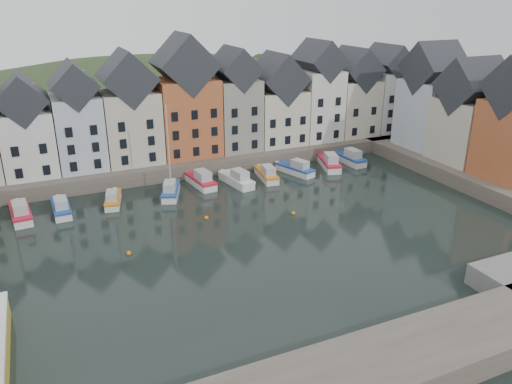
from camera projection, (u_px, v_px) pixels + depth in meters
ground at (266, 241)px, 53.44m from camera, size 260.00×260.00×0.00m
far_quay at (185, 156)px, 78.53m from camera, size 90.00×16.00×2.00m
right_quay at (496, 176)px, 69.74m from camera, size 14.00×54.00×2.00m
hillside at (155, 207)px, 107.54m from camera, size 153.60×70.40×64.00m
far_terrace at (206, 107)px, 75.17m from camera, size 72.37×8.16×17.78m
right_terrace at (471, 114)px, 70.76m from camera, size 8.30×24.25×16.36m
mooring_buoys at (214, 227)px, 56.38m from camera, size 20.50×5.50×0.50m
boat_a at (21, 213)px, 58.49m from camera, size 2.70×6.94×2.60m
boat_b at (61, 208)px, 60.04m from camera, size 2.08×6.32×2.41m
boat_c at (113, 199)px, 62.65m from camera, size 3.00×5.95×2.19m
boat_d at (171, 190)px, 65.22m from camera, size 4.05×6.63×12.13m
boat_e at (201, 180)px, 68.77m from camera, size 2.90×7.00×2.61m
boat_f at (237, 180)px, 69.10m from camera, size 3.15×6.94×2.57m
boat_g at (267, 174)px, 71.23m from camera, size 2.78×6.48×2.41m
boat_h at (296, 169)px, 73.41m from camera, size 3.97×6.68×2.45m
boat_i at (329, 163)px, 75.92m from camera, size 4.19×7.35×2.69m
boat_j at (349, 158)px, 78.19m from camera, size 2.43×6.93×2.63m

